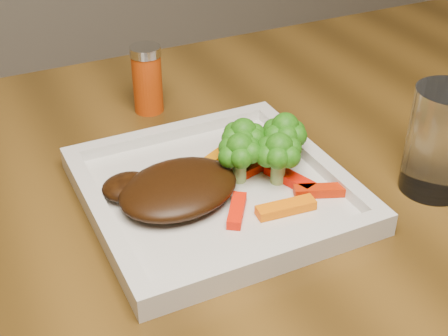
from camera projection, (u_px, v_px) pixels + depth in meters
name	position (u px, v px, depth m)	size (l,w,h in m)	color
plate	(216.00, 194.00, 0.67)	(0.27, 0.27, 0.01)	silver
steak	(179.00, 188.00, 0.65)	(0.13, 0.10, 0.03)	black
broccoli_0	(243.00, 139.00, 0.69)	(0.06, 0.06, 0.07)	#297A14
broccoli_1	(284.00, 138.00, 0.70)	(0.06, 0.06, 0.06)	#1C6D12
broccoli_2	(279.00, 159.00, 0.67)	(0.06, 0.06, 0.06)	#106411
broccoli_3	(240.00, 157.00, 0.67)	(0.05, 0.05, 0.06)	#236711
carrot_0	(286.00, 208.00, 0.64)	(0.06, 0.02, 0.01)	orange
carrot_1	(320.00, 191.00, 0.66)	(0.06, 0.01, 0.01)	red
carrot_2	(237.00, 210.00, 0.63)	(0.05, 0.01, 0.01)	#FF1A04
carrot_3	(278.00, 147.00, 0.74)	(0.06, 0.02, 0.01)	red
carrot_4	(217.00, 157.00, 0.72)	(0.05, 0.01, 0.01)	orange
carrot_5	(290.00, 178.00, 0.68)	(0.06, 0.02, 0.01)	red
carrot_6	(255.00, 166.00, 0.70)	(0.06, 0.02, 0.01)	red
spice_shaker	(147.00, 79.00, 0.82)	(0.04, 0.04, 0.09)	#B73A0A
drinking_glass	(441.00, 141.00, 0.66)	(0.07, 0.07, 0.12)	white
carrot_7	(247.00, 167.00, 0.70)	(0.05, 0.01, 0.01)	#FF6604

